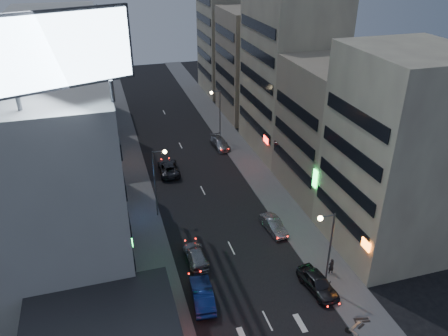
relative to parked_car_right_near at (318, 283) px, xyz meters
name	(u,v)px	position (x,y,z in m)	size (l,w,h in m)	color
sidewalk_left	(135,184)	(-13.60, 23.90, -0.75)	(4.00, 120.00, 0.12)	#4C4C4F
sidewalk_right	(252,167)	(2.40, 23.90, -0.75)	(4.00, 120.00, 0.12)	#4C4C4F
white_building	(42,166)	(-22.60, 13.90, 8.19)	(14.00, 24.00, 18.00)	#AAAAA6
shophouse_near	(396,156)	(9.40, 4.40, 9.19)	(10.00, 11.00, 20.00)	#C2BA98
shophouse_mid	(337,130)	(9.90, 15.90, 7.19)	(11.00, 12.00, 16.00)	tan
shophouse_far	(289,76)	(9.40, 28.90, 10.19)	(10.00, 14.00, 22.00)	#C2BA98
far_left_a	(64,81)	(-21.10, 38.90, 9.19)	(11.00, 10.00, 20.00)	#AAAAA6
far_left_b	(65,74)	(-21.60, 51.90, 6.69)	(12.00, 10.00, 15.00)	gray
far_right_a	(255,64)	(9.90, 43.90, 8.19)	(11.00, 12.00, 18.00)	tan
far_right_b	(234,31)	(10.40, 57.90, 11.19)	(12.00, 12.00, 24.00)	#C2BA98
billboard	(59,51)	(-18.59, 3.88, 20.85)	(9.52, 3.75, 6.20)	#595B60
street_lamp_right_near	(327,242)	(0.30, -0.10, 4.55)	(1.60, 0.44, 8.02)	#595B60
street_lamp_left	(158,174)	(-11.50, 15.90, 4.55)	(1.60, 0.44, 8.02)	#595B60
street_lamp_right_far	(217,108)	(0.30, 33.90, 4.55)	(1.60, 0.44, 8.02)	#595B60
parked_car_right_near	(318,283)	(0.00, 0.00, 0.00)	(1.92, 4.77, 1.63)	#28292E
parked_car_right_mid	(273,225)	(-0.36, 9.50, -0.11)	(1.48, 4.25, 1.40)	#999DA1
parked_car_left	(169,168)	(-8.85, 25.74, -0.05)	(2.51, 5.45, 1.52)	#29292E
parked_car_right_far	(220,143)	(0.00, 31.49, -0.10)	(1.99, 4.90, 1.42)	#9A9CA1
road_car_blue	(202,294)	(-10.23, 1.54, 0.01)	(1.73, 4.97, 1.64)	navy
road_car_silver	(196,255)	(-9.53, 6.97, -0.13)	(1.91, 4.69, 1.36)	gray
person	(331,266)	(2.17, 1.53, 0.13)	(0.60, 0.39, 1.65)	black
scooter_blue	(372,334)	(1.46, -6.27, -0.08)	(2.01, 0.67, 1.23)	navy
scooter_black_b	(369,312)	(2.51, -4.25, -0.12)	(1.88, 0.63, 1.15)	black
scooter_silver_b	(360,315)	(1.56, -4.37, -0.06)	(2.06, 0.69, 1.26)	#95979C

